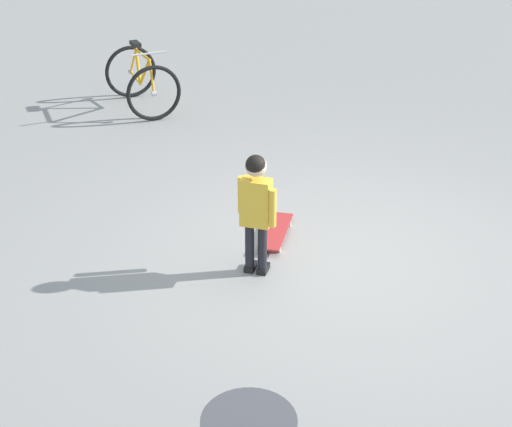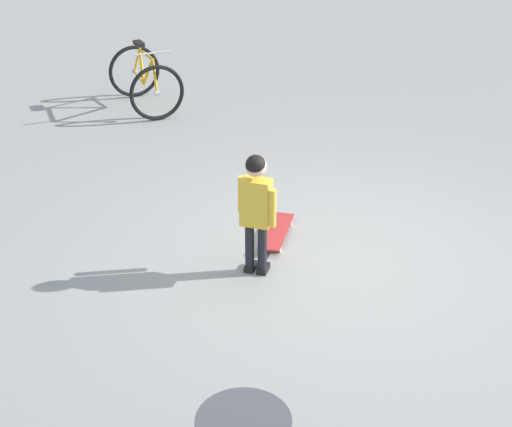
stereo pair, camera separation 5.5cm
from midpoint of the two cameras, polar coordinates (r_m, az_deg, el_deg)
ground_plane at (r=6.56m, az=6.36°, el=-3.54°), size 50.00×50.00×0.00m
child_person at (r=6.04m, az=-0.26°, el=0.90°), size 0.21×0.39×1.06m
skateboard at (r=6.85m, az=1.29°, el=-1.38°), size 0.74×0.35×0.07m
bicycle_mid at (r=10.10m, az=-8.75°, el=9.88°), size 1.23×1.28×0.85m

